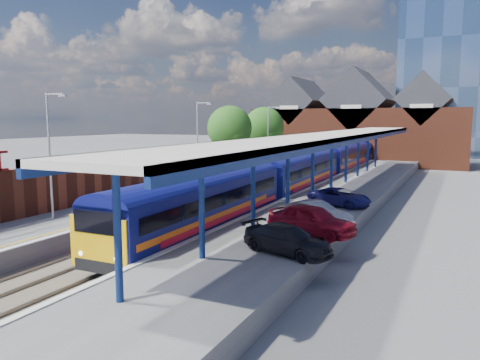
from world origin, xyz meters
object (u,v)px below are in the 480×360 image
object	(u,v)px
parked_car_silver	(315,214)
parked_car_blue	(340,197)
lamp_post_d	(269,132)
parked_car_red	(312,220)
lamp_post_b	(51,147)
platform_sign	(224,163)
lamp_post_c	(199,137)
parked_car_dark	(288,240)
train	(324,163)

from	to	relation	value
parked_car_silver	parked_car_blue	world-z (taller)	parked_car_silver
lamp_post_d	parked_car_red	world-z (taller)	lamp_post_d
lamp_post_b	lamp_post_d	size ratio (longest dim) A/B	1.00
platform_sign	parked_car_blue	distance (m)	14.23
lamp_post_b	parked_car_red	xyz separation A→B (m)	(14.21, 2.56, -3.25)
lamp_post_b	lamp_post_c	world-z (taller)	same
lamp_post_b	platform_sign	xyz separation A→B (m)	(1.36, 18.00, -2.30)
lamp_post_d	parked_car_dark	size ratio (longest dim) A/B	1.73
lamp_post_d	parked_car_blue	bearing A→B (deg)	-57.41
lamp_post_d	parked_car_silver	distance (m)	30.94
platform_sign	parked_car_red	world-z (taller)	platform_sign
parked_car_silver	parked_car_red	bearing A→B (deg)	-150.45
parked_car_red	lamp_post_b	bearing A→B (deg)	114.80
parked_car_red	train	bearing A→B (deg)	28.74
lamp_post_c	parked_car_dark	world-z (taller)	lamp_post_c
lamp_post_d	parked_car_blue	world-z (taller)	lamp_post_d
platform_sign	lamp_post_d	bearing A→B (deg)	95.56
train	lamp_post_d	distance (m)	9.39
lamp_post_c	lamp_post_d	size ratio (longest dim) A/B	1.00
parked_car_blue	parked_car_dark	bearing A→B (deg)	-159.65
lamp_post_c	platform_sign	size ratio (longest dim) A/B	2.80
parked_car_dark	lamp_post_c	bearing A→B (deg)	58.15
lamp_post_c	parked_car_silver	world-z (taller)	lamp_post_c
lamp_post_d	parked_car_dark	distance (m)	35.98
lamp_post_b	train	bearing A→B (deg)	74.18
lamp_post_c	parked_car_dark	size ratio (longest dim) A/B	1.73
lamp_post_d	parked_car_blue	distance (m)	25.42
train	parked_car_dark	distance (m)	29.31
train	parked_car_silver	size ratio (longest dim) A/B	16.85
lamp_post_c	train	bearing A→B (deg)	56.19
lamp_post_b	parked_car_silver	distance (m)	14.91
train	lamp_post_b	xyz separation A→B (m)	(-7.86, -27.73, 2.87)
parked_car_silver	parked_car_blue	xyz separation A→B (m)	(-0.24, 6.26, -0.08)
lamp_post_d	parked_car_blue	xyz separation A→B (m)	(13.57, -21.22, -3.43)
lamp_post_d	parked_car_silver	size ratio (longest dim) A/B	1.79
lamp_post_b	parked_car_blue	world-z (taller)	lamp_post_b
parked_car_dark	parked_car_blue	size ratio (longest dim) A/B	1.00
lamp_post_b	lamp_post_c	xyz separation A→B (m)	(0.00, 16.00, 0.00)
parked_car_dark	train	bearing A→B (deg)	30.58
lamp_post_b	lamp_post_c	size ratio (longest dim) A/B	1.00
lamp_post_b	lamp_post_d	world-z (taller)	same
lamp_post_c	parked_car_red	world-z (taller)	lamp_post_c
lamp_post_d	platform_sign	bearing A→B (deg)	-84.44
parked_car_red	parked_car_dark	distance (m)	3.44
lamp_post_d	platform_sign	size ratio (longest dim) A/B	2.80
lamp_post_b	parked_car_blue	xyz separation A→B (m)	(13.57, 10.78, -3.43)
platform_sign	parked_car_dark	size ratio (longest dim) A/B	0.62
parked_car_red	parked_car_silver	world-z (taller)	parked_car_red
train	parked_car_dark	bearing A→B (deg)	-77.45
lamp_post_c	platform_sign	distance (m)	3.34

